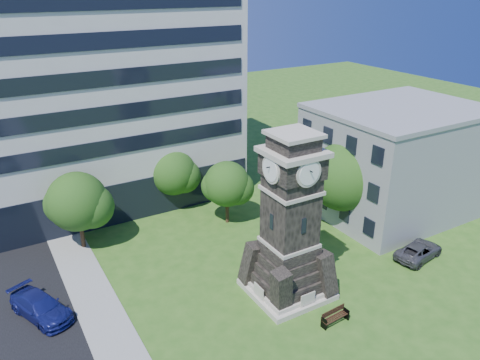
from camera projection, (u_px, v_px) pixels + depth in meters
ground at (268, 320)px, 31.46m from camera, size 160.00×160.00×0.00m
sidewalk at (107, 325)px, 31.00m from camera, size 3.00×70.00×0.06m
clock_tower at (290, 228)px, 32.37m from camera, size 5.40×5.40×12.22m
office_tall at (95, 58)px, 44.89m from camera, size 26.20×15.11×28.60m
office_low at (396, 159)px, 45.04m from camera, size 15.20×12.20×10.40m
car_street_north at (41, 307)px, 31.60m from camera, size 4.05×5.69×1.53m
car_east_lot at (419, 251)px, 38.36m from camera, size 5.01×2.94×1.31m
park_bench at (335, 316)px, 31.03m from camera, size 2.05×0.55×1.06m
tree_nw at (78, 203)px, 38.56m from camera, size 5.46×4.96×6.81m
tree_nc at (174, 174)px, 45.65m from camera, size 4.94×4.49×6.10m
tree_ne at (227, 185)px, 42.85m from camera, size 4.65×4.22×6.06m
tree_east at (344, 179)px, 41.84m from camera, size 6.84×6.22×8.06m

